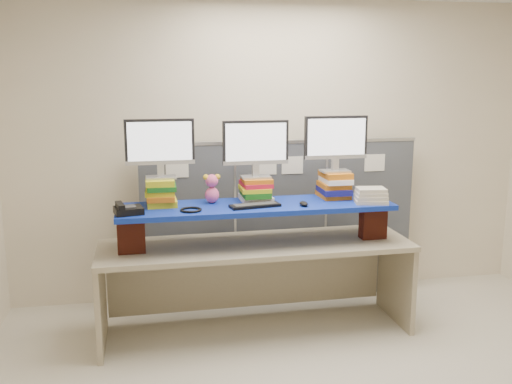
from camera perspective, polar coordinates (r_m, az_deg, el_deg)
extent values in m
cube|color=beige|center=(3.55, 9.10, -0.15)|extent=(5.00, 4.00, 2.80)
cube|color=#40444B|center=(5.24, -6.83, -3.53)|extent=(0.85, 0.05, 1.50)
cube|color=#40444B|center=(5.36, 2.47, -3.10)|extent=(0.85, 0.05, 1.50)
cube|color=#40444B|center=(5.62, 11.12, -2.63)|extent=(0.85, 0.05, 1.50)
cube|color=#B4B7BC|center=(5.22, 2.54, 5.05)|extent=(2.60, 0.06, 0.03)
cube|color=white|center=(5.09, -7.89, 2.33)|extent=(0.20, 0.00, 0.16)
cube|color=white|center=(5.19, 0.98, 2.62)|extent=(0.20, 0.00, 0.16)
cube|color=white|center=(5.24, 3.66, 2.69)|extent=(0.20, 0.00, 0.16)
cube|color=white|center=(5.49, 11.78, 2.88)|extent=(0.20, 0.00, 0.16)
cube|color=tan|center=(4.66, 0.00, -5.39)|extent=(2.54, 0.77, 0.04)
cube|color=tan|center=(4.72, -15.27, -10.57)|extent=(0.05, 0.69, 0.73)
cube|color=tan|center=(5.16, 13.83, -8.51)|extent=(0.05, 0.69, 0.73)
cube|color=maroon|center=(4.48, -12.37, -4.18)|extent=(0.21, 0.12, 0.29)
cube|color=maroon|center=(4.86, 11.62, -2.91)|extent=(0.21, 0.12, 0.29)
cube|color=navy|center=(4.57, 0.00, -1.47)|extent=(2.21, 0.58, 0.04)
cube|color=gold|center=(4.60, -9.41, -0.98)|extent=(0.24, 0.30, 0.05)
cube|color=#CB6913|center=(4.58, -9.46, -0.47)|extent=(0.22, 0.30, 0.04)
cube|color=gold|center=(4.58, -9.55, 0.07)|extent=(0.24, 0.29, 0.04)
cube|color=#195F1A|center=(4.57, -9.43, 0.53)|extent=(0.22, 0.29, 0.04)
cube|color=gold|center=(4.55, -9.59, 1.04)|extent=(0.22, 0.26, 0.05)
cube|color=white|center=(4.69, 0.00, -0.61)|extent=(0.25, 0.28, 0.04)
cube|color=#195F1A|center=(4.66, -0.07, -0.14)|extent=(0.22, 0.28, 0.05)
cube|color=gold|center=(4.65, -0.13, 0.34)|extent=(0.24, 0.27, 0.03)
cube|color=red|center=(4.67, -0.01, 0.80)|extent=(0.24, 0.29, 0.04)
cube|color=#CB6913|center=(4.66, 0.07, 1.24)|extent=(0.24, 0.27, 0.04)
cube|color=#CB6913|center=(4.87, 7.72, -0.28)|extent=(0.24, 0.29, 0.04)
cube|color=navy|center=(4.84, 7.79, 0.17)|extent=(0.24, 0.30, 0.05)
cube|color=#CB6913|center=(4.85, 7.80, 0.72)|extent=(0.23, 0.26, 0.04)
cube|color=white|center=(4.84, 7.98, 1.20)|extent=(0.22, 0.29, 0.04)
cube|color=#CB6913|center=(4.83, 7.95, 1.74)|extent=(0.23, 0.29, 0.05)
cube|color=#B2B3B8|center=(4.56, -9.48, 1.46)|extent=(0.24, 0.15, 0.02)
cube|color=#B2B3B8|center=(4.55, -9.50, 2.16)|extent=(0.05, 0.04, 0.10)
cube|color=black|center=(4.52, -9.60, 4.98)|extent=(0.54, 0.05, 0.35)
cube|color=white|center=(4.50, -9.60, 4.95)|extent=(0.49, 0.01, 0.31)
cube|color=#B2B3B8|center=(4.65, -0.04, 1.52)|extent=(0.24, 0.15, 0.02)
cube|color=#B2B3B8|center=(4.64, -0.04, 2.21)|extent=(0.05, 0.04, 0.10)
cube|color=black|center=(4.61, -0.04, 4.98)|extent=(0.54, 0.05, 0.35)
cube|color=white|center=(4.59, 0.01, 4.95)|extent=(0.49, 0.01, 0.31)
cube|color=#B2B3B8|center=(4.82, 7.90, 2.10)|extent=(0.24, 0.15, 0.02)
cube|color=#B2B3B8|center=(4.81, 7.91, 2.77)|extent=(0.05, 0.04, 0.10)
cube|color=black|center=(4.78, 7.99, 5.43)|extent=(0.54, 0.05, 0.35)
cube|color=white|center=(4.76, 8.07, 5.41)|extent=(0.49, 0.01, 0.31)
cube|color=black|center=(4.47, -0.10, -1.37)|extent=(0.41, 0.20, 0.02)
cube|color=#313134|center=(4.47, -0.10, -1.20)|extent=(0.35, 0.15, 0.00)
ellipsoid|color=black|center=(4.53, 4.79, -1.16)|extent=(0.07, 0.12, 0.04)
cube|color=black|center=(4.36, -12.63, -1.81)|extent=(0.24, 0.22, 0.05)
cube|color=#313134|center=(4.35, -12.65, -1.43)|extent=(0.12, 0.12, 0.01)
cube|color=black|center=(4.34, -13.45, -1.32)|extent=(0.08, 0.19, 0.04)
torus|color=black|center=(4.37, -6.52, -1.78)|extent=(0.17, 0.17, 0.02)
ellipsoid|color=#EE5A96|center=(4.61, -4.42, -0.30)|extent=(0.11, 0.10, 0.13)
sphere|color=#EE5A96|center=(4.59, -4.44, 1.12)|extent=(0.10, 0.10, 0.10)
sphere|color=yellow|center=(4.58, -5.03, 1.48)|extent=(0.05, 0.05, 0.05)
sphere|color=yellow|center=(4.59, -3.87, 1.53)|extent=(0.05, 0.05, 0.05)
cube|color=beige|center=(4.71, 11.40, -0.88)|extent=(0.29, 0.25, 0.03)
cube|color=beige|center=(4.70, 11.42, -0.51)|extent=(0.28, 0.24, 0.03)
cube|color=beige|center=(4.70, 11.43, -0.15)|extent=(0.26, 0.22, 0.03)
cube|color=beige|center=(4.69, 11.45, 0.22)|extent=(0.25, 0.21, 0.03)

